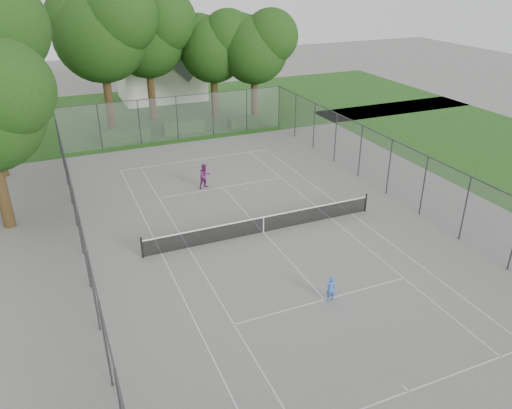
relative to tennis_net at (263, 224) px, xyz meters
name	(u,v)px	position (x,y,z in m)	size (l,w,h in m)	color
ground	(263,232)	(0.00, 0.00, -0.51)	(120.00, 120.00, 0.00)	slate
grass_far	(154,112)	(0.00, 26.00, -0.51)	(60.00, 20.00, 0.00)	#1C4513
court_markings	(263,232)	(0.00, 0.00, -0.50)	(11.03, 23.83, 0.01)	beige
tennis_net	(263,224)	(0.00, 0.00, 0.00)	(12.87, 0.10, 1.10)	black
perimeter_fence	(264,202)	(0.00, 0.00, 1.30)	(18.08, 34.08, 3.52)	#38383D
tree_far_left	(101,27)	(-4.43, 21.50, 7.85)	(8.46, 7.72, 12.16)	#392714
tree_far_midleft	(147,30)	(-0.45, 23.47, 7.23)	(7.84, 7.16, 11.27)	#392714
tree_far_midright	(214,44)	(4.94, 21.91, 6.03)	(6.63, 6.05, 9.53)	#392714
tree_far_right	(256,44)	(8.04, 19.89, 6.10)	(6.69, 6.11, 9.62)	#392714
hedge_left	(125,135)	(-4.03, 18.23, -0.03)	(3.83, 1.15, 0.96)	#1B4516
hedge_mid	(184,126)	(0.87, 18.50, 0.03)	(3.45, 0.99, 1.09)	#1B4516
hedge_right	(244,122)	(6.23, 18.27, -0.11)	(2.68, 0.98, 0.81)	#1B4516
house	(159,58)	(2.09, 31.13, 3.63)	(8.27, 6.41, 10.30)	white
girl_player	(331,288)	(0.20, -6.50, 0.08)	(0.43, 0.29, 1.19)	blue
woman_player	(205,176)	(-1.02, 6.82, 0.29)	(0.78, 0.60, 1.60)	#67225F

